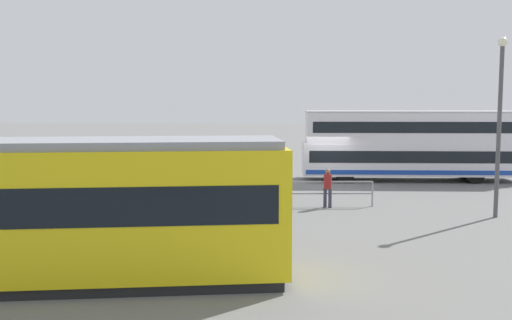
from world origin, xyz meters
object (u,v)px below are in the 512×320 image
object	(u,v)px
pedestrian_crossing	(328,185)
street_lamp	(500,113)
double_decker_bus	(410,145)
pedestrian_near_railing	(266,176)
info_sign	(168,164)

from	to	relation	value
pedestrian_crossing	street_lamp	distance (m)	7.18
double_decker_bus	pedestrian_near_railing	xyz separation A→B (m)	(7.74, 5.85, -1.02)
pedestrian_near_railing	street_lamp	size ratio (longest dim) A/B	0.24
double_decker_bus	pedestrian_near_railing	world-z (taller)	double_decker_bus
double_decker_bus	street_lamp	world-z (taller)	street_lamp
pedestrian_near_railing	pedestrian_crossing	size ratio (longest dim) A/B	1.02
pedestrian_near_railing	pedestrian_crossing	xyz separation A→B (m)	(-2.63, 2.66, -0.02)
double_decker_bus	street_lamp	distance (m)	10.47
info_sign	street_lamp	size ratio (longest dim) A/B	0.38
double_decker_bus	pedestrian_crossing	size ratio (longest dim) A/B	7.32
info_sign	street_lamp	bearing A→B (deg)	172.21
double_decker_bus	street_lamp	bearing A→B (deg)	96.53
double_decker_bus	info_sign	distance (m)	14.50
double_decker_bus	info_sign	world-z (taller)	double_decker_bus
pedestrian_crossing	street_lamp	world-z (taller)	street_lamp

